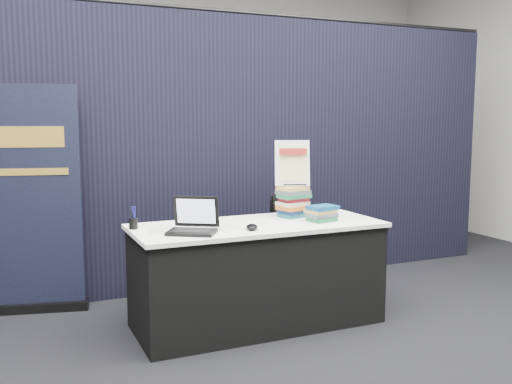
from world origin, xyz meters
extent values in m
plane|color=black|center=(0.00, 0.00, 0.00)|extent=(8.00, 8.00, 0.00)
cube|color=#AAA8A0|center=(0.00, 4.00, 1.75)|extent=(8.00, 0.02, 3.50)
cube|color=black|center=(0.00, 1.60, 1.20)|extent=(6.00, 0.08, 2.40)
cube|color=black|center=(0.00, 0.55, 0.36)|extent=(1.76, 0.71, 0.72)
cube|color=white|center=(0.00, 0.55, 0.73)|extent=(1.80, 0.75, 0.03)
cube|color=black|center=(-0.54, 0.39, 0.76)|extent=(0.38, 0.35, 0.02)
cube|color=black|center=(-0.54, 0.49, 0.88)|extent=(0.29, 0.21, 0.22)
cube|color=white|center=(-0.54, 0.49, 0.88)|extent=(0.24, 0.17, 0.17)
ellipsoid|color=black|center=(-0.13, 0.35, 0.77)|extent=(0.12, 0.15, 0.04)
cube|color=silver|center=(-0.66, 0.55, 0.75)|extent=(0.29, 0.23, 0.00)
cube|color=white|center=(-0.41, 0.51, 0.75)|extent=(0.28, 0.20, 0.00)
cube|color=silver|center=(-0.28, 0.47, 0.75)|extent=(0.33, 0.28, 0.00)
cylinder|color=black|center=(-0.86, 0.70, 0.79)|extent=(0.08, 0.08, 0.08)
cube|color=#1C5C6D|center=(0.38, 0.70, 0.76)|extent=(0.25, 0.21, 0.03)
cube|color=navy|center=(0.38, 0.70, 0.79)|extent=(0.25, 0.21, 0.03)
cube|color=#BB5E1A|center=(0.38, 0.70, 0.82)|extent=(0.25, 0.21, 0.03)
cube|color=beige|center=(0.38, 0.70, 0.85)|extent=(0.25, 0.21, 0.03)
cube|color=#B31D2F|center=(0.38, 0.70, 0.88)|extent=(0.25, 0.21, 0.03)
cube|color=#1C6A3C|center=(0.38, 0.70, 0.91)|extent=(0.25, 0.21, 0.03)
cube|color=#56575C|center=(0.38, 0.70, 0.94)|extent=(0.25, 0.21, 0.03)
cube|color=tan|center=(0.38, 0.70, 0.97)|extent=(0.25, 0.21, 0.03)
cube|color=#1C6A3C|center=(0.47, 0.45, 0.76)|extent=(0.22, 0.18, 0.03)
cube|color=#56575C|center=(0.47, 0.45, 0.79)|extent=(0.22, 0.18, 0.03)
cube|color=tan|center=(0.47, 0.45, 0.82)|extent=(0.22, 0.18, 0.03)
cube|color=navy|center=(0.47, 0.45, 0.85)|extent=(0.22, 0.18, 0.03)
cube|color=black|center=(0.38, 0.69, 1.00)|extent=(0.17, 0.08, 0.01)
cylinder|color=black|center=(0.30, 0.77, 1.10)|extent=(0.05, 0.09, 0.26)
cylinder|color=black|center=(0.45, 0.77, 1.10)|extent=(0.05, 0.09, 0.26)
cube|color=white|center=(0.38, 0.73, 1.16)|extent=(0.28, 0.20, 0.34)
cube|color=#E9E492|center=(0.38, 0.73, 1.16)|extent=(0.23, 0.16, 0.27)
cube|color=maroon|center=(0.38, 0.72, 1.25)|extent=(0.20, 0.10, 0.05)
cube|color=black|center=(-1.45, 1.48, 0.04)|extent=(0.75, 0.27, 0.07)
cube|color=black|center=(-1.45, 1.50, 0.88)|extent=(0.69, 0.19, 1.76)
cube|color=gold|center=(-1.45, 1.48, 1.36)|extent=(0.47, 0.12, 0.16)
cube|color=gold|center=(-1.45, 1.48, 1.10)|extent=(0.51, 0.13, 0.05)
cylinder|color=black|center=(0.41, 0.81, 0.21)|extent=(0.02, 0.02, 0.41)
cylinder|color=black|center=(0.78, 0.81, 0.21)|extent=(0.02, 0.02, 0.41)
cylinder|color=black|center=(0.41, 1.18, 0.21)|extent=(0.02, 0.02, 0.41)
cylinder|color=black|center=(0.78, 1.18, 0.21)|extent=(0.02, 0.02, 0.41)
cube|color=black|center=(0.60, 0.99, 0.43)|extent=(0.41, 0.41, 0.04)
cube|color=black|center=(0.60, 1.18, 0.78)|extent=(0.37, 0.06, 0.15)
camera|label=1|loc=(-1.65, -3.14, 1.50)|focal=40.00mm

